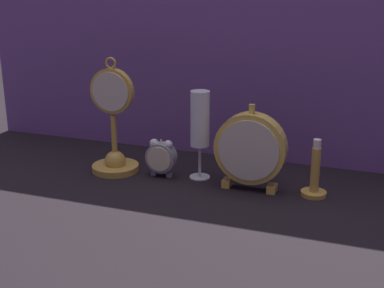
% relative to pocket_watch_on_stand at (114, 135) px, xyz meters
% --- Properties ---
extents(ground_plane, '(4.00, 4.00, 0.00)m').
position_rel_pocket_watch_on_stand_xyz_m(ground_plane, '(0.22, -0.11, -0.10)').
color(ground_plane, black).
extents(fabric_backdrop_drape, '(1.44, 0.01, 0.62)m').
position_rel_pocket_watch_on_stand_xyz_m(fabric_backdrop_drape, '(0.22, 0.22, 0.21)').
color(fabric_backdrop_drape, '#6B478E').
rests_on(fabric_backdrop_drape, ground_plane).
extents(pocket_watch_on_stand, '(0.12, 0.12, 0.29)m').
position_rel_pocket_watch_on_stand_xyz_m(pocket_watch_on_stand, '(0.00, 0.00, 0.00)').
color(pocket_watch_on_stand, gold).
rests_on(pocket_watch_on_stand, ground_plane).
extents(alarm_clock_twin_bell, '(0.08, 0.03, 0.10)m').
position_rel_pocket_watch_on_stand_xyz_m(alarm_clock_twin_bell, '(0.13, 0.00, -0.04)').
color(alarm_clock_twin_bell, gray).
rests_on(alarm_clock_twin_bell, ground_plane).
extents(mantel_clock_silver, '(0.17, 0.04, 0.20)m').
position_rel_pocket_watch_on_stand_xyz_m(mantel_clock_silver, '(0.35, -0.01, 0.00)').
color(mantel_clock_silver, gold).
rests_on(mantel_clock_silver, ground_plane).
extents(champagne_flute, '(0.05, 0.05, 0.22)m').
position_rel_pocket_watch_on_stand_xyz_m(champagne_flute, '(0.22, 0.03, 0.04)').
color(champagne_flute, silver).
rests_on(champagne_flute, ground_plane).
extents(brass_candlestick, '(0.06, 0.06, 0.13)m').
position_rel_pocket_watch_on_stand_xyz_m(brass_candlestick, '(0.50, 0.01, -0.05)').
color(brass_candlestick, gold).
rests_on(brass_candlestick, ground_plane).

